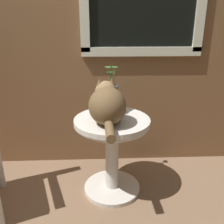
% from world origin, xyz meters
% --- Properties ---
extents(ground_plane, '(6.00, 6.00, 0.00)m').
position_xyz_m(ground_plane, '(0.00, 0.00, 0.00)').
color(ground_plane, '#7F6047').
extents(back_wall, '(4.00, 0.07, 2.60)m').
position_xyz_m(back_wall, '(0.02, 0.69, 1.30)').
color(back_wall, brown).
rests_on(back_wall, ground_plane).
extents(wicker_side_table, '(0.52, 0.52, 0.58)m').
position_xyz_m(wicker_side_table, '(0.21, 0.24, 0.39)').
color(wicker_side_table, silver).
rests_on(wicker_side_table, ground_plane).
extents(cat, '(0.25, 0.58, 0.26)m').
position_xyz_m(cat, '(0.17, 0.19, 0.70)').
color(cat, brown).
rests_on(cat, wicker_side_table).
extents(pewter_vase_with_ivy, '(0.14, 0.14, 0.33)m').
position_xyz_m(pewter_vase_with_ivy, '(0.21, 0.38, 0.68)').
color(pewter_vase_with_ivy, slate).
rests_on(pewter_vase_with_ivy, wicker_side_table).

